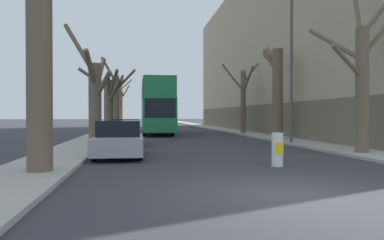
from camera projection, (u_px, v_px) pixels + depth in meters
ground_plane at (295, 196)px, 7.48m from camera, size 300.00×300.00×0.00m
sidewalk_left at (119, 125)px, 56.13m from camera, size 2.24×120.00×0.12m
sidewalk_right at (198, 125)px, 57.82m from camera, size 2.24×120.00×0.12m
building_facade_right at (290, 55)px, 38.10m from camera, size 10.08×45.44×15.48m
street_tree_left_0 at (37, 29)px, 9.95m from camera, size 2.71×2.86×8.75m
street_tree_left_1 at (94, 93)px, 21.80m from camera, size 3.10×4.46×7.12m
street_tree_left_2 at (109, 101)px, 32.92m from camera, size 3.95×4.16×5.75m
street_tree_left_3 at (116, 98)px, 44.19m from camera, size 4.16×4.07×8.51m
street_tree_left_4 at (121, 101)px, 56.21m from camera, size 2.18×2.62×7.58m
street_tree_right_0 at (362, 76)px, 15.05m from camera, size 3.58×2.92×7.44m
street_tree_right_1 at (277, 90)px, 24.13m from camera, size 1.10×2.20×6.28m
street_tree_right_2 at (243, 99)px, 32.09m from camera, size 3.26×2.90×6.10m
double_decker_bus at (156, 105)px, 32.44m from camera, size 2.50×11.72×4.49m
parked_car_0 at (119, 140)px, 14.46m from camera, size 1.82×4.04×1.40m
parked_car_1 at (125, 133)px, 20.11m from camera, size 1.71×4.15×1.40m
lamp_post at (290, 58)px, 20.58m from camera, size 1.40×0.20×8.57m
traffic_bollard at (277, 150)px, 11.76m from camera, size 0.36×0.37×1.06m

